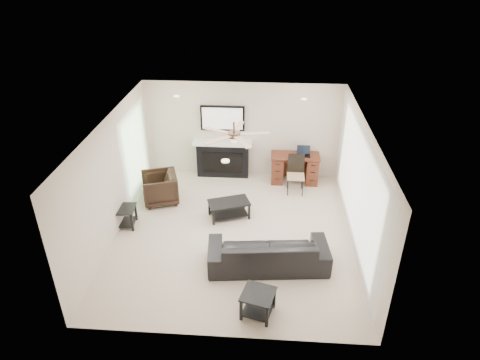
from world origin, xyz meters
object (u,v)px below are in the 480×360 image
at_px(armchair, 160,188).
at_px(fireplace_unit, 223,143).
at_px(coffee_table, 229,209).
at_px(desk, 295,168).
at_px(sofa, 268,251).

height_order(armchair, fireplace_unit, fireplace_unit).
relative_size(armchair, coffee_table, 0.90).
distance_m(armchair, desk, 3.45).
xyz_separation_m(armchair, desk, (3.23, 1.21, 0.01)).
distance_m(coffee_table, desk, 2.34).
bearing_deg(desk, fireplace_unit, 174.01).
xyz_separation_m(sofa, fireplace_unit, (-1.24, 3.56, 0.62)).
xyz_separation_m(armchair, coffee_table, (1.70, -0.55, -0.17)).
bearing_deg(sofa, desk, -106.13).
bearing_deg(sofa, armchair, -45.10).
relative_size(coffee_table, fireplace_unit, 0.47).
bearing_deg(desk, coffee_table, -131.01).
height_order(armchair, desk, desk).
distance_m(fireplace_unit, desk, 1.97).
relative_size(coffee_table, desk, 0.74).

